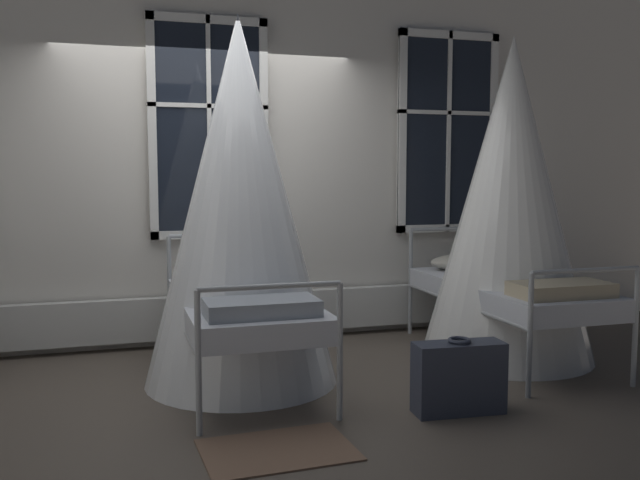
% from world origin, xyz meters
% --- Properties ---
extents(ground, '(21.73, 21.73, 0.00)m').
position_xyz_m(ground, '(0.00, 0.00, 0.00)').
color(ground, brown).
extents(back_wall_with_windows, '(10.07, 0.10, 3.56)m').
position_xyz_m(back_wall_with_windows, '(0.00, 1.21, 1.78)').
color(back_wall_with_windows, silver).
rests_on(back_wall_with_windows, ground).
extents(window_bank, '(5.47, 0.10, 2.71)m').
position_xyz_m(window_bank, '(0.00, 1.09, 1.05)').
color(window_bank, black).
rests_on(window_bank, ground).
extents(cot_second, '(1.35, 1.93, 2.56)m').
position_xyz_m(cot_second, '(0.05, -0.02, 1.23)').
color(cot_second, '#9EA3A8').
rests_on(cot_second, ground).
extents(cot_third, '(1.35, 1.94, 2.53)m').
position_xyz_m(cot_third, '(2.21, -0.01, 1.22)').
color(cot_third, '#9EA3A8').
rests_on(cot_third, ground).
extents(rug_second, '(0.82, 0.59, 0.01)m').
position_xyz_m(rug_second, '(0.00, -1.31, 0.01)').
color(rug_second, brown).
rests_on(rug_second, ground).
extents(suitcase_dark, '(0.57, 0.25, 0.47)m').
position_xyz_m(suitcase_dark, '(1.21, -1.07, 0.22)').
color(suitcase_dark, '#2D3342').
rests_on(suitcase_dark, ground).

